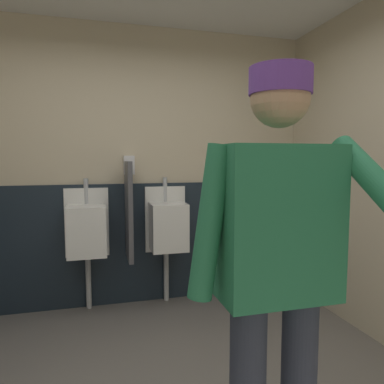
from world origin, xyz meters
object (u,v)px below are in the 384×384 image
Objects in this scene: person at (277,262)px; soap_dispenser at (129,165)px; urinal_right at (240,222)px; urinal_left at (87,230)px; urinal_middle at (168,226)px.

person reaches higher than soap_dispenser.
urinal_right is 1.25m from soap_dispenser.
urinal_right is at bearing -6.21° from soap_dispenser.
person is (-0.76, -2.18, 0.26)m from urinal_right.
person is at bearing -71.31° from urinal_left.
urinal_left is 0.72m from soap_dispenser.
urinal_middle is at bearing 89.64° from person.
urinal_middle is 6.89× the size of soap_dispenser.
person is (0.74, -2.18, 0.26)m from urinal_left.
urinal_left is 1.50m from urinal_right.
urinal_right is at bearing 0.00° from urinal_left.
person reaches higher than urinal_left.
soap_dispenser reaches higher than urinal_left.
soap_dispenser reaches higher than urinal_middle.
urinal_middle is 2.19m from person.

